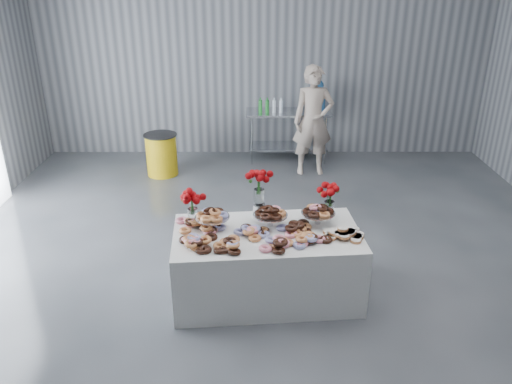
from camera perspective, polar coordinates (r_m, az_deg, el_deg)
ground at (r=5.54m, az=1.53°, el=-11.13°), size 9.00×9.00×0.00m
room_walls at (r=4.62m, az=-1.67°, el=17.22°), size 8.04×9.04×4.02m
display_table at (r=5.27m, az=1.23°, el=-8.23°), size 1.98×1.15×0.75m
prep_table at (r=9.02m, az=3.69°, el=7.47°), size 1.50×0.60×0.90m
donut_mounds at (r=5.01m, az=1.29°, el=-4.47°), size 1.86×0.94×0.09m
cake_stand_left at (r=5.12m, az=-5.03°, el=-2.71°), size 0.36×0.36×0.17m
cake_stand_mid at (r=5.15m, az=1.66°, el=-2.46°), size 0.36×0.36×0.17m
cake_stand_right at (r=5.23m, az=7.12°, el=-2.24°), size 0.36×0.36×0.17m
danish_pile at (r=5.05m, az=9.97°, el=-4.50°), size 0.48×0.48×0.11m
bouquet_left at (r=5.15m, az=-7.32°, el=-0.73°), size 0.26×0.26×0.42m
bouquet_right at (r=5.33m, az=8.47°, el=0.05°), size 0.26×0.26×0.42m
bouquet_center at (r=5.22m, az=0.36°, el=0.82°), size 0.26×0.26×0.57m
water_jug at (r=8.93m, az=7.04°, el=10.69°), size 0.28×0.28×0.55m
drink_bottles at (r=8.79m, az=1.69°, el=9.89°), size 0.54×0.08×0.27m
person at (r=8.35m, az=6.55°, el=8.07°), size 0.68×0.47×1.82m
trash_barrel at (r=8.53m, az=-10.74°, el=4.24°), size 0.55×0.55×0.71m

